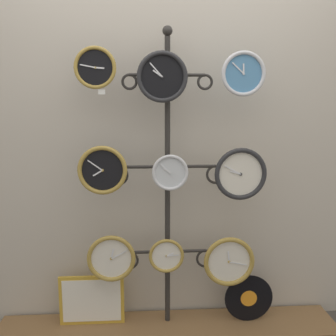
{
  "coord_description": "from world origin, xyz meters",
  "views": [
    {
      "loc": [
        -0.15,
        -1.98,
        1.5
      ],
      "look_at": [
        0.0,
        0.36,
        1.09
      ],
      "focal_mm": 42.0,
      "sensor_mm": 36.0,
      "label": 1
    }
  ],
  "objects_px": {
    "clock_top_center": "(162,77)",
    "clock_bottom_right": "(229,261)",
    "display_stand": "(167,247)",
    "clock_middle_right": "(240,174)",
    "clock_middle_left": "(102,170)",
    "clock_middle_center": "(170,173)",
    "clock_bottom_left": "(111,258)",
    "vinyl_record": "(249,298)",
    "clock_top_left": "(95,68)",
    "picture_frame": "(92,300)",
    "clock_bottom_center": "(166,256)",
    "clock_top_right": "(243,74)"
  },
  "relations": [
    {
      "from": "clock_bottom_left",
      "to": "clock_top_center",
      "type": "bearing_deg",
      "value": 1.58
    },
    {
      "from": "clock_bottom_center",
      "to": "clock_top_left",
      "type": "bearing_deg",
      "value": -179.95
    },
    {
      "from": "vinyl_record",
      "to": "picture_frame",
      "type": "distance_m",
      "value": 1.02
    },
    {
      "from": "clock_top_right",
      "to": "clock_middle_left",
      "type": "bearing_deg",
      "value": -179.67
    },
    {
      "from": "clock_middle_right",
      "to": "clock_bottom_right",
      "type": "relative_size",
      "value": 0.99
    },
    {
      "from": "display_stand",
      "to": "vinyl_record",
      "type": "height_order",
      "value": "display_stand"
    },
    {
      "from": "clock_top_left",
      "to": "clock_middle_center",
      "type": "bearing_deg",
      "value": -2.04
    },
    {
      "from": "clock_bottom_left",
      "to": "clock_middle_right",
      "type": "bearing_deg",
      "value": -0.55
    },
    {
      "from": "clock_middle_right",
      "to": "clock_bottom_center",
      "type": "relative_size",
      "value": 1.45
    },
    {
      "from": "clock_middle_center",
      "to": "clock_bottom_right",
      "type": "bearing_deg",
      "value": 1.42
    },
    {
      "from": "display_stand",
      "to": "clock_middle_right",
      "type": "bearing_deg",
      "value": -12.56
    },
    {
      "from": "clock_middle_center",
      "to": "clock_bottom_center",
      "type": "relative_size",
      "value": 1.0
    },
    {
      "from": "vinyl_record",
      "to": "clock_middle_center",
      "type": "bearing_deg",
      "value": -174.48
    },
    {
      "from": "clock_top_center",
      "to": "clock_middle_left",
      "type": "xyz_separation_m",
      "value": [
        -0.35,
        -0.03,
        -0.54
      ]
    },
    {
      "from": "clock_top_right",
      "to": "clock_bottom_center",
      "type": "distance_m",
      "value": 1.19
    },
    {
      "from": "clock_middle_center",
      "to": "vinyl_record",
      "type": "bearing_deg",
      "value": 5.52
    },
    {
      "from": "clock_middle_left",
      "to": "clock_bottom_center",
      "type": "height_order",
      "value": "clock_middle_left"
    },
    {
      "from": "display_stand",
      "to": "clock_bottom_center",
      "type": "relative_size",
      "value": 8.77
    },
    {
      "from": "display_stand",
      "to": "clock_bottom_right",
      "type": "bearing_deg",
      "value": -12.54
    },
    {
      "from": "clock_middle_left",
      "to": "clock_middle_center",
      "type": "height_order",
      "value": "clock_middle_left"
    },
    {
      "from": "clock_top_left",
      "to": "clock_middle_right",
      "type": "height_order",
      "value": "clock_top_left"
    },
    {
      "from": "clock_top_center",
      "to": "clock_bottom_right",
      "type": "height_order",
      "value": "clock_top_center"
    },
    {
      "from": "clock_bottom_left",
      "to": "clock_bottom_center",
      "type": "xyz_separation_m",
      "value": [
        0.34,
        0.01,
        0.0
      ]
    },
    {
      "from": "display_stand",
      "to": "picture_frame",
      "type": "distance_m",
      "value": 0.6
    },
    {
      "from": "clock_top_left",
      "to": "clock_bottom_left",
      "type": "distance_m",
      "value": 1.14
    },
    {
      "from": "clock_middle_left",
      "to": "clock_bottom_right",
      "type": "bearing_deg",
      "value": 1.95
    },
    {
      "from": "clock_middle_left",
      "to": "clock_middle_right",
      "type": "bearing_deg",
      "value": 1.0
    },
    {
      "from": "clock_bottom_center",
      "to": "display_stand",
      "type": "bearing_deg",
      "value": 81.56
    },
    {
      "from": "clock_top_left",
      "to": "vinyl_record",
      "type": "xyz_separation_m",
      "value": [
        0.95,
        0.04,
        -1.46
      ]
    },
    {
      "from": "clock_top_center",
      "to": "clock_middle_center",
      "type": "distance_m",
      "value": 0.56
    },
    {
      "from": "clock_middle_right",
      "to": "picture_frame",
      "type": "relative_size",
      "value": 0.77
    },
    {
      "from": "display_stand",
      "to": "clock_top_center",
      "type": "xyz_separation_m",
      "value": [
        -0.04,
        -0.08,
        1.06
      ]
    },
    {
      "from": "clock_top_center",
      "to": "clock_bottom_right",
      "type": "bearing_deg",
      "value": -0.6
    },
    {
      "from": "picture_frame",
      "to": "clock_top_left",
      "type": "bearing_deg",
      "value": -42.5
    },
    {
      "from": "clock_middle_center",
      "to": "clock_bottom_center",
      "type": "bearing_deg",
      "value": 144.03
    },
    {
      "from": "clock_middle_left",
      "to": "clock_bottom_right",
      "type": "height_order",
      "value": "clock_middle_left"
    },
    {
      "from": "clock_top_left",
      "to": "display_stand",
      "type": "bearing_deg",
      "value": 10.79
    },
    {
      "from": "picture_frame",
      "to": "vinyl_record",
      "type": "bearing_deg",
      "value": -1.87
    },
    {
      "from": "clock_top_right",
      "to": "clock_middle_center",
      "type": "bearing_deg",
      "value": 178.34
    },
    {
      "from": "clock_top_left",
      "to": "clock_middle_center",
      "type": "relative_size",
      "value": 1.1
    },
    {
      "from": "clock_bottom_left",
      "to": "vinyl_record",
      "type": "distance_m",
      "value": 0.94
    },
    {
      "from": "clock_bottom_right",
      "to": "clock_middle_left",
      "type": "bearing_deg",
      "value": -178.05
    },
    {
      "from": "clock_top_left",
      "to": "clock_middle_right",
      "type": "distance_m",
      "value": 1.06
    },
    {
      "from": "clock_top_center",
      "to": "clock_top_right",
      "type": "bearing_deg",
      "value": -3.17
    },
    {
      "from": "clock_middle_center",
      "to": "picture_frame",
      "type": "relative_size",
      "value": 0.53
    },
    {
      "from": "clock_bottom_left",
      "to": "clock_bottom_center",
      "type": "distance_m",
      "value": 0.34
    },
    {
      "from": "clock_top_left",
      "to": "clock_bottom_center",
      "type": "height_order",
      "value": "clock_top_left"
    },
    {
      "from": "clock_bottom_right",
      "to": "display_stand",
      "type": "bearing_deg",
      "value": 167.46
    },
    {
      "from": "clock_top_left",
      "to": "clock_middle_left",
      "type": "bearing_deg",
      "value": -48.85
    },
    {
      "from": "clock_middle_center",
      "to": "picture_frame",
      "type": "bearing_deg",
      "value": 170.52
    }
  ]
}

